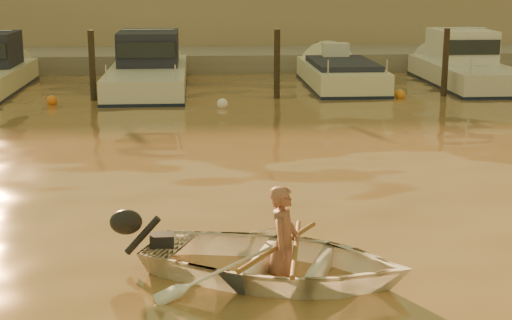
{
  "coord_description": "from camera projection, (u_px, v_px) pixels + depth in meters",
  "views": [
    {
      "loc": [
        -2.59,
        -8.83,
        3.62
      ],
      "look_at": [
        -1.66,
        3.01,
        0.75
      ],
      "focal_mm": 55.0,
      "sensor_mm": 36.0,
      "label": 1
    }
  ],
  "objects": [
    {
      "name": "moored_boat_3",
      "position": [
        341.0,
        79.0,
        25.22
      ],
      "size": [
        2.15,
        6.17,
        0.95
      ],
      "primitive_type": null,
      "color": "#EBE4C5",
      "rests_on": "ground_plane"
    },
    {
      "name": "piling_1",
      "position": [
        92.0,
        69.0,
        22.35
      ],
      "size": [
        0.18,
        0.18,
        2.2
      ],
      "primitive_type": "cylinder",
      "color": "#2D2319",
      "rests_on": "ground_plane"
    },
    {
      "name": "dinghy",
      "position": [
        275.0,
        261.0,
        9.44
      ],
      "size": [
        3.87,
        3.34,
        0.67
      ],
      "primitive_type": "imported",
      "rotation": [
        0.0,
        0.0,
        1.2
      ],
      "color": "white",
      "rests_on": "ground_plane"
    },
    {
      "name": "moored_boat_2",
      "position": [
        148.0,
        69.0,
        24.65
      ],
      "size": [
        2.34,
        7.83,
        1.75
      ],
      "primitive_type": null,
      "color": "silver",
      "rests_on": "ground_plane"
    },
    {
      "name": "ground_plane",
      "position": [
        410.0,
        274.0,
        9.6
      ],
      "size": [
        160.0,
        160.0,
        0.0
      ],
      "primitive_type": "plane",
      "color": "brown",
      "rests_on": "ground"
    },
    {
      "name": "moored_boat_4",
      "position": [
        467.0,
        66.0,
        25.44
      ],
      "size": [
        2.21,
        6.84,
        1.75
      ],
      "primitive_type": null,
      "color": "beige",
      "rests_on": "ground_plane"
    },
    {
      "name": "fender_d",
      "position": [
        400.0,
        95.0,
        22.94
      ],
      "size": [
        0.3,
        0.3,
        0.3
      ],
      "primitive_type": "sphere",
      "color": "orange",
      "rests_on": "ground_plane"
    },
    {
      "name": "fender_b",
      "position": [
        52.0,
        101.0,
        21.86
      ],
      "size": [
        0.3,
        0.3,
        0.3
      ],
      "primitive_type": "sphere",
      "color": "orange",
      "rests_on": "ground_plane"
    },
    {
      "name": "oar_starboard",
      "position": [
        280.0,
        246.0,
        9.38
      ],
      "size": [
        1.14,
        1.83,
        0.13
      ],
      "primitive_type": "cylinder",
      "rotation": [
        1.54,
        0.0,
        -0.55
      ],
      "color": "brown",
      "rests_on": "dinghy"
    },
    {
      "name": "person",
      "position": [
        284.0,
        245.0,
        9.36
      ],
      "size": [
        0.52,
        0.62,
        1.46
      ],
      "primitive_type": "imported",
      "rotation": [
        0.0,
        0.0,
        1.2
      ],
      "color": "#8E5847",
      "rests_on": "dinghy"
    },
    {
      "name": "piling_3",
      "position": [
        445.0,
        66.0,
        23.13
      ],
      "size": [
        0.18,
        0.18,
        2.2
      ],
      "primitive_type": "cylinder",
      "color": "#2D2319",
      "rests_on": "ground_plane"
    },
    {
      "name": "fender_c",
      "position": [
        222.0,
        104.0,
        21.33
      ],
      "size": [
        0.3,
        0.3,
        0.3
      ],
      "primitive_type": "sphere",
      "color": "white",
      "rests_on": "ground_plane"
    },
    {
      "name": "outboard_motor",
      "position": [
        161.0,
        244.0,
        9.85
      ],
      "size": [
        0.98,
        0.7,
        0.7
      ],
      "primitive_type": null,
      "rotation": [
        0.0,
        0.0,
        -0.37
      ],
      "color": "black",
      "rests_on": "dinghy"
    },
    {
      "name": "piling_2",
      "position": [
        277.0,
        67.0,
        22.75
      ],
      "size": [
        0.18,
        0.18,
        2.2
      ],
      "primitive_type": "cylinder",
      "color": "#2D2319",
      "rests_on": "ground_plane"
    },
    {
      "name": "oar_port",
      "position": [
        296.0,
        247.0,
        9.32
      ],
      "size": [
        0.4,
        2.08,
        0.13
      ],
      "primitive_type": "cylinder",
      "rotation": [
        1.54,
        0.0,
        -0.16
      ],
      "color": "brown",
      "rests_on": "dinghy"
    },
    {
      "name": "quay",
      "position": [
        261.0,
        63.0,
        30.4
      ],
      "size": [
        52.0,
        4.0,
        1.0
      ],
      "primitive_type": "cube",
      "color": "gray",
      "rests_on": "ground_plane"
    }
  ]
}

